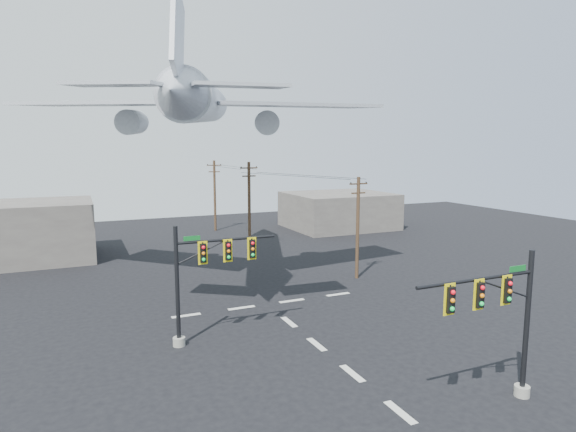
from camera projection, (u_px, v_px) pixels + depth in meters
name	position (u px, v px, depth m)	size (l,w,h in m)	color
ground	(352.00, 373.00, 24.66)	(120.00, 120.00, 0.00)	black
lane_markings	(307.00, 336.00, 29.49)	(14.00, 21.20, 0.01)	beige
signal_mast_near	(503.00, 321.00, 21.18)	(6.70, 0.77, 6.96)	gray
signal_mast_far	(203.00, 277.00, 28.10)	(6.37, 0.78, 7.10)	gray
utility_pole_a	(358.00, 226.00, 42.04)	(1.80, 0.30, 8.98)	#432D1D
utility_pole_b	(249.00, 205.00, 53.44)	(2.01, 0.33, 9.93)	#432D1D
utility_pole_c	(215.00, 194.00, 66.41)	(1.93, 0.77, 9.73)	#432D1D
power_lines	(261.00, 171.00, 53.02)	(6.60, 29.13, 0.37)	black
airliner	(200.00, 102.00, 39.52)	(28.81, 31.19, 8.59)	#B7BDC4
building_right	(338.00, 210.00, 69.33)	(14.00, 12.00, 5.00)	#67615B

